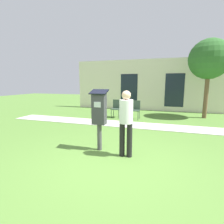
# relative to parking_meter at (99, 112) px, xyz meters

# --- Properties ---
(ground_plane) EXTENTS (40.00, 40.00, 0.00)m
(ground_plane) POSITION_rel_parking_meter_xyz_m (0.57, -0.59, -1.02)
(ground_plane) COLOR #517A33
(sidewalk) EXTENTS (12.00, 1.10, 0.02)m
(sidewalk) POSITION_rel_parking_meter_xyz_m (0.57, 2.96, -1.01)
(sidewalk) COLOR beige
(sidewalk) RESTS_ON ground
(building_facade) EXTENTS (10.00, 0.26, 3.20)m
(building_facade) POSITION_rel_parking_meter_xyz_m (0.57, 7.29, 0.58)
(building_facade) COLOR beige
(building_facade) RESTS_ON ground
(parking_meter) EXTENTS (0.44, 0.31, 1.59)m
(parking_meter) POSITION_rel_parking_meter_xyz_m (0.00, 0.00, 0.00)
(parking_meter) COLOR #4C4C4C
(parking_meter) RESTS_ON ground
(person_standing) EXTENTS (0.32, 0.32, 1.58)m
(person_standing) POSITION_rel_parking_meter_xyz_m (0.75, -0.18, -0.09)
(person_standing) COLOR black
(person_standing) RESTS_ON ground
(outdoor_chair_left) EXTENTS (0.44, 0.44, 0.90)m
(outdoor_chair_left) POSITION_rel_parking_meter_xyz_m (-0.84, 4.38, -0.49)
(outdoor_chair_left) COLOR #334738
(outdoor_chair_left) RESTS_ON ground
(outdoor_chair_middle) EXTENTS (0.44, 0.44, 0.90)m
(outdoor_chair_middle) POSITION_rel_parking_meter_xyz_m (0.15, 4.23, -0.49)
(outdoor_chair_middle) COLOR #334738
(outdoor_chair_middle) RESTS_ON ground
(tree) EXTENTS (1.90, 1.90, 3.82)m
(tree) POSITION_rel_parking_meter_xyz_m (3.41, 5.55, 1.83)
(tree) COLOR brown
(tree) RESTS_ON ground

